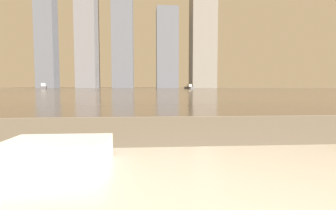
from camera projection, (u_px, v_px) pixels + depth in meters
The scene contains 9 objects.
towel_stack at pixel (58, 152), 0.79m from camera, with size 0.30×0.18×0.08m.
harbor_water at pixel (149, 90), 61.61m from camera, with size 180.00×110.00×0.01m.
harbor_boat_0 at pixel (44, 87), 72.82m from camera, with size 2.67×4.58×1.63m.
harbor_boat_2 at pixel (189, 87), 77.63m from camera, with size 2.53×3.86×1.37m.
skyline_tower_0 at pixel (46, 16), 111.93m from camera, with size 7.75×7.40×61.30m.
skyline_tower_1 at pixel (87, 11), 113.01m from camera, with size 8.33×11.45×66.01m.
skyline_tower_2 at pixel (122, 21), 114.37m from camera, with size 9.07×7.18×58.67m.
skyline_tower_3 at pixel (167, 49), 116.64m from camera, with size 9.42×10.36×34.88m.
skyline_tower_4 at pixel (203, 10), 116.57m from camera, with size 10.71×11.74×69.03m.
Camera 1 is at (-0.04, 0.13, 0.82)m, focal length 28.00 mm.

